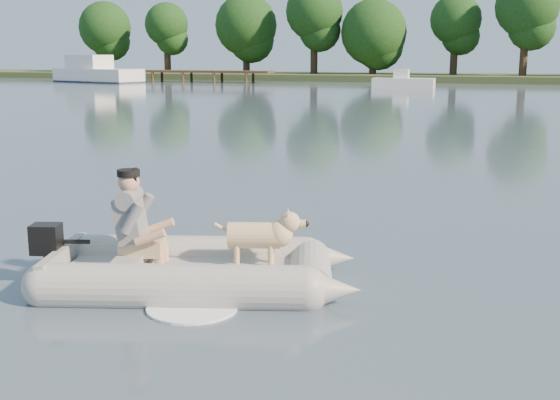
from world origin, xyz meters
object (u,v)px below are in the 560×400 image
(cabin_cruiser, at_px, (98,69))
(dinghy, at_px, (195,234))
(dog, at_px, (254,240))
(dock, at_px, (177,76))
(motorboat, at_px, (404,76))
(man, at_px, (132,216))

(cabin_cruiser, bearing_deg, dinghy, -39.74)
(dinghy, xyz_separation_m, dog, (0.61, 0.22, -0.07))
(dog, bearing_deg, dock, 101.38)
(dog, distance_m, motorboat, 46.65)
(motorboat, bearing_deg, dock, 166.63)
(dinghy, xyz_separation_m, motorboat, (-4.44, 46.60, 0.32))
(man, bearing_deg, motorboat, 78.94)
(dinghy, distance_m, cabin_cruiser, 58.16)
(dog, xyz_separation_m, cabin_cruiser, (-32.54, 48.38, 0.68))
(dock, relative_size, man, 16.73)
(cabin_cruiser, distance_m, motorboat, 27.57)
(dock, height_order, cabin_cruiser, cabin_cruiser)
(dock, distance_m, man, 57.35)
(man, distance_m, motorboat, 46.89)
(dinghy, relative_size, dog, 5.14)
(cabin_cruiser, height_order, motorboat, cabin_cruiser)
(dock, bearing_deg, man, -64.28)
(dinghy, bearing_deg, dock, 100.73)
(man, distance_m, cabin_cruiser, 57.90)
(cabin_cruiser, bearing_deg, dog, -39.12)
(cabin_cruiser, xyz_separation_m, motorboat, (27.49, -2.01, -0.29))
(dog, relative_size, cabin_cruiser, 0.10)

